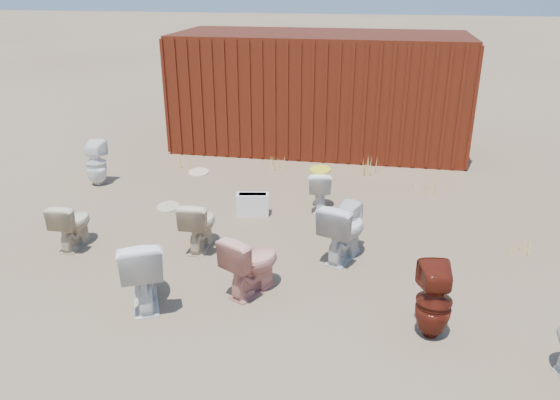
% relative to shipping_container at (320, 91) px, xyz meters
% --- Properties ---
extents(ground, '(100.00, 100.00, 0.00)m').
position_rel_shipping_container_xyz_m(ground, '(0.00, -5.20, -1.20)').
color(ground, brown).
rests_on(ground, ground).
extents(shipping_container, '(6.00, 2.40, 2.40)m').
position_rel_shipping_container_xyz_m(shipping_container, '(0.00, 0.00, 0.00)').
color(shipping_container, '#4A170C').
rests_on(shipping_container, ground).
extents(toilet_front_a, '(0.80, 0.96, 0.86)m').
position_rel_shipping_container_xyz_m(toilet_front_a, '(-1.21, -6.62, -0.77)').
color(toilet_front_a, white).
rests_on(toilet_front_a, ground).
extents(toilet_front_pink, '(0.73, 0.86, 0.76)m').
position_rel_shipping_container_xyz_m(toilet_front_pink, '(-0.04, -6.15, -0.82)').
color(toilet_front_pink, tan).
rests_on(toilet_front_pink, ground).
extents(toilet_front_c, '(0.70, 0.90, 0.81)m').
position_rel_shipping_container_xyz_m(toilet_front_c, '(0.94, -5.12, -0.80)').
color(toilet_front_c, silver).
rests_on(toilet_front_c, ground).
extents(toilet_front_maroon, '(0.42, 0.43, 0.82)m').
position_rel_shipping_container_xyz_m(toilet_front_maroon, '(1.98, -6.65, -0.79)').
color(toilet_front_maroon, '#57190E').
rests_on(toilet_front_maroon, ground).
extents(toilet_back_a, '(0.38, 0.39, 0.81)m').
position_rel_shipping_container_xyz_m(toilet_back_a, '(-3.60, -3.16, -0.80)').
color(toilet_back_a, white).
rests_on(toilet_back_a, ground).
extents(toilet_back_beige_left, '(0.38, 0.66, 0.67)m').
position_rel_shipping_container_xyz_m(toilet_back_beige_left, '(-2.74, -5.46, -0.86)').
color(toilet_back_beige_left, beige).
rests_on(toilet_back_beige_left, ground).
extents(toilet_back_beige_right, '(0.41, 0.70, 0.71)m').
position_rel_shipping_container_xyz_m(toilet_back_beige_right, '(-1.01, -5.18, -0.84)').
color(toilet_back_beige_right, beige).
rests_on(toilet_back_beige_right, ground).
extents(toilet_back_yellowlid, '(0.43, 0.68, 0.65)m').
position_rel_shipping_container_xyz_m(toilet_back_yellowlid, '(0.44, -3.52, -0.87)').
color(toilet_back_yellowlid, white).
rests_on(toilet_back_yellowlid, ground).
extents(toilet_back_e, '(0.42, 0.42, 0.70)m').
position_rel_shipping_container_xyz_m(toilet_back_e, '(0.97, -4.90, -0.85)').
color(toilet_back_e, white).
rests_on(toilet_back_e, ground).
extents(yellow_lid, '(0.33, 0.41, 0.02)m').
position_rel_shipping_container_xyz_m(yellow_lid, '(0.44, -3.52, -0.53)').
color(yellow_lid, yellow).
rests_on(yellow_lid, toilet_back_yellowlid).
extents(loose_tank, '(0.53, 0.28, 0.35)m').
position_rel_shipping_container_xyz_m(loose_tank, '(-0.56, -3.96, -1.02)').
color(loose_tank, white).
rests_on(loose_tank, ground).
extents(loose_lid_near, '(0.48, 0.57, 0.02)m').
position_rel_shipping_container_xyz_m(loose_lid_near, '(-2.02, -2.23, -1.19)').
color(loose_lid_near, beige).
rests_on(loose_lid_near, ground).
extents(loose_lid_far, '(0.44, 0.53, 0.02)m').
position_rel_shipping_container_xyz_m(loose_lid_far, '(-1.98, -3.94, -1.19)').
color(loose_lid_far, tan).
rests_on(loose_lid_far, ground).
extents(weed_clump_a, '(0.36, 0.36, 0.27)m').
position_rel_shipping_container_xyz_m(weed_clump_a, '(-2.38, -1.98, -1.06)').
color(weed_clump_a, tan).
rests_on(weed_clump_a, ground).
extents(weed_clump_b, '(0.32, 0.32, 0.28)m').
position_rel_shipping_container_xyz_m(weed_clump_b, '(0.27, -2.53, -1.06)').
color(weed_clump_b, tan).
rests_on(weed_clump_b, ground).
extents(weed_clump_c, '(0.36, 0.36, 0.31)m').
position_rel_shipping_container_xyz_m(weed_clump_c, '(2.13, -2.44, -1.05)').
color(weed_clump_c, tan).
rests_on(weed_clump_c, ground).
extents(weed_clump_d, '(0.30, 0.30, 0.24)m').
position_rel_shipping_container_xyz_m(weed_clump_d, '(-0.59, -1.70, -1.08)').
color(weed_clump_d, tan).
rests_on(weed_clump_d, ground).
extents(weed_clump_e, '(0.34, 0.34, 0.34)m').
position_rel_shipping_container_xyz_m(weed_clump_e, '(1.14, -1.70, -1.03)').
color(weed_clump_e, tan).
rests_on(weed_clump_e, ground).
extents(weed_clump_f, '(0.28, 0.28, 0.23)m').
position_rel_shipping_container_xyz_m(weed_clump_f, '(3.31, -4.50, -1.08)').
color(weed_clump_f, tan).
rests_on(weed_clump_f, ground).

